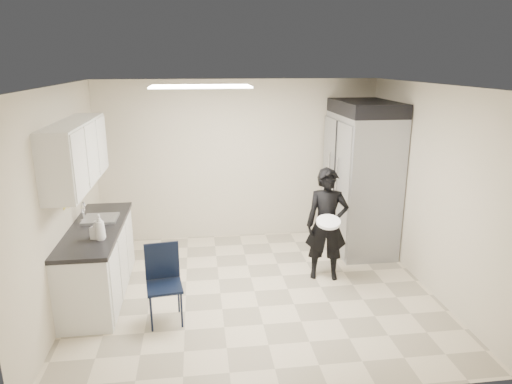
{
  "coord_description": "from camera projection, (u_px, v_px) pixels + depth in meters",
  "views": [
    {
      "loc": [
        -0.67,
        -5.27,
        2.87
      ],
      "look_at": [
        0.05,
        0.2,
        1.28
      ],
      "focal_mm": 32.0,
      "sensor_mm": 36.0,
      "label": 1
    }
  ],
  "objects": [
    {
      "name": "notice_sticker_left",
      "position": [
        65.0,
        206.0,
        5.37
      ],
      "size": [
        0.0,
        0.12,
        0.07
      ],
      "primitive_type": "cube",
      "color": "yellow",
      "rests_on": "left_wall"
    },
    {
      "name": "left_wall",
      "position": [
        61.0,
        202.0,
        5.26
      ],
      "size": [
        0.0,
        4.0,
        4.0
      ],
      "primitive_type": "plane",
      "rotation": [
        1.57,
        0.0,
        1.57
      ],
      "color": "#BEB29D",
      "rests_on": "floor"
    },
    {
      "name": "soap_bottle_a",
      "position": [
        100.0,
        227.0,
        5.15
      ],
      "size": [
        0.14,
        0.14,
        0.3
      ],
      "primitive_type": "imported",
      "rotation": [
        0.0,
        0.0,
        0.27
      ],
      "color": "silver",
      "rests_on": "countertop"
    },
    {
      "name": "folding_chair",
      "position": [
        164.0,
        287.0,
        5.1
      ],
      "size": [
        0.44,
        0.44,
        0.87
      ],
      "primitive_type": "cube",
      "rotation": [
        0.0,
        0.0,
        0.14
      ],
      "color": "black",
      "rests_on": "floor"
    },
    {
      "name": "notice_sticker_right",
      "position": [
        70.0,
        204.0,
        5.58
      ],
      "size": [
        0.0,
        0.12,
        0.07
      ],
      "primitive_type": "cube",
      "color": "yellow",
      "rests_on": "left_wall"
    },
    {
      "name": "ceiling",
      "position": [
        254.0,
        85.0,
        5.18
      ],
      "size": [
        4.5,
        4.5,
        0.0
      ],
      "primitive_type": "plane",
      "rotation": [
        3.14,
        0.0,
        0.0
      ],
      "color": "white",
      "rests_on": "back_wall"
    },
    {
      "name": "soap_bottle_b",
      "position": [
        95.0,
        230.0,
        5.19
      ],
      "size": [
        0.12,
        0.12,
        0.21
      ],
      "primitive_type": "imported",
      "rotation": [
        0.0,
        0.0,
        -0.32
      ],
      "color": "#A3A1AD",
      "rests_on": "countertop"
    },
    {
      "name": "countertop",
      "position": [
        95.0,
        229.0,
        5.6
      ],
      "size": [
        0.64,
        1.95,
        0.05
      ],
      "primitive_type": "cube",
      "color": "black",
      "rests_on": "lower_counter"
    },
    {
      "name": "man_tuxedo",
      "position": [
        327.0,
        225.0,
        6.08
      ],
      "size": [
        0.63,
        0.49,
        1.53
      ],
      "primitive_type": "imported",
      "rotation": [
        0.0,
        0.0,
        -0.22
      ],
      "color": "black",
      "rests_on": "floor"
    },
    {
      "name": "fridge_compressor",
      "position": [
        366.0,
        108.0,
        6.73
      ],
      "size": [
        0.8,
        1.35,
        0.2
      ],
      "primitive_type": "cube",
      "color": "black",
      "rests_on": "commercial_fridge"
    },
    {
      "name": "bucket_lid",
      "position": [
        328.0,
        222.0,
        5.81
      ],
      "size": [
        0.37,
        0.37,
        0.04
      ],
      "primitive_type": "cylinder",
      "rotation": [
        0.0,
        0.0,
        -0.22
      ],
      "color": "white",
      "rests_on": "man_tuxedo"
    },
    {
      "name": "commercial_fridge",
      "position": [
        361.0,
        183.0,
        7.05
      ],
      "size": [
        0.8,
        1.35,
        2.1
      ],
      "primitive_type": "cube",
      "color": "gray",
      "rests_on": "floor"
    },
    {
      "name": "right_wall",
      "position": [
        429.0,
        188.0,
        5.82
      ],
      "size": [
        0.0,
        4.0,
        4.0
      ],
      "primitive_type": "plane",
      "rotation": [
        1.57,
        0.0,
        -1.57
      ],
      "color": "#BEB29D",
      "rests_on": "floor"
    },
    {
      "name": "sink",
      "position": [
        101.0,
        223.0,
        5.84
      ],
      "size": [
        0.42,
        0.4,
        0.14
      ],
      "primitive_type": "cube",
      "color": "gray",
      "rests_on": "countertop"
    },
    {
      "name": "ceiling_panel",
      "position": [
        201.0,
        86.0,
        5.49
      ],
      "size": [
        1.2,
        0.6,
        0.02
      ],
      "primitive_type": "cube",
      "color": "white",
      "rests_on": "ceiling"
    },
    {
      "name": "upper_cabinets",
      "position": [
        76.0,
        154.0,
        5.32
      ],
      "size": [
        0.35,
        1.8,
        0.75
      ],
      "primitive_type": "cube",
      "color": "silver",
      "rests_on": "left_wall"
    },
    {
      "name": "back_wall",
      "position": [
        239.0,
        161.0,
        7.44
      ],
      "size": [
        4.5,
        0.0,
        4.5
      ],
      "primitive_type": "plane",
      "rotation": [
        1.57,
        0.0,
        0.0
      ],
      "color": "#BEB29D",
      "rests_on": "floor"
    },
    {
      "name": "floor",
      "position": [
        254.0,
        291.0,
        5.9
      ],
      "size": [
        4.5,
        4.5,
        0.0
      ],
      "primitive_type": "plane",
      "color": "#C2B498",
      "rests_on": "ground"
    },
    {
      "name": "lower_counter",
      "position": [
        99.0,
        262.0,
        5.72
      ],
      "size": [
        0.6,
        1.9,
        0.86
      ],
      "primitive_type": "cube",
      "color": "silver",
      "rests_on": "floor"
    },
    {
      "name": "faucet",
      "position": [
        83.0,
        212.0,
        5.78
      ],
      "size": [
        0.02,
        0.02,
        0.24
      ],
      "primitive_type": "cylinder",
      "color": "silver",
      "rests_on": "countertop"
    },
    {
      "name": "towel_dispenser",
      "position": [
        93.0,
        152.0,
        6.47
      ],
      "size": [
        0.22,
        0.3,
        0.35
      ],
      "primitive_type": "cube",
      "color": "black",
      "rests_on": "left_wall"
    }
  ]
}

